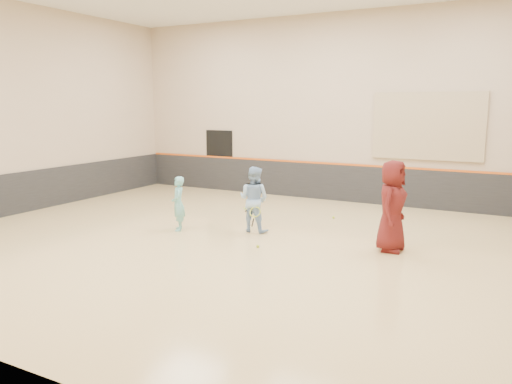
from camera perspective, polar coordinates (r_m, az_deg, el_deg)
The scene contains 14 objects.
room at distance 11.18m, azimuth -0.91°, elevation -2.02°, with size 15.04×12.04×6.22m.
wainscot_back at distance 16.61m, azimuth 9.08°, elevation 1.08°, with size 14.90×0.04×1.20m, color #232326.
wainscot_left at distance 16.14m, azimuth -24.82°, elevation 0.02°, with size 0.04×11.90×1.20m, color #232326.
accent_stripe at distance 16.52m, azimuth 9.13°, elevation 3.20°, with size 14.90×0.03×0.06m, color #D85914.
acoustic_panel at distance 15.73m, azimuth 19.01°, elevation 7.13°, with size 3.20×0.08×2.00m, color tan.
doorway at distance 18.48m, azimuth -4.19°, elevation 3.64°, with size 1.10×0.05×2.20m, color black.
girl at distance 12.65m, azimuth -8.86°, elevation -1.32°, with size 0.50×0.33×1.37m, color #72C7C6.
instructor at distance 12.37m, azimuth -0.25°, elevation -0.83°, with size 0.79×0.62×1.63m, color #95BCE7.
young_man at distance 11.08m, azimuth 15.28°, elevation -1.56°, with size 0.97×0.63×1.98m, color #5B1615.
held_racket at distance 12.05m, azimuth -0.10°, elevation -2.30°, with size 0.39×0.39×0.53m, color #D3E632, non-canonical shape.
spare_racket at distance 15.18m, azimuth -0.80°, elevation -1.86°, with size 0.76×0.76×0.04m, color #BDE833, non-canonical shape.
ball_under_racket at distance 11.12m, azimuth 0.20°, elevation -6.22°, with size 0.07×0.07×0.07m, color #ABC72E.
ball_in_hand at distance 10.94m, azimuth 16.34°, elevation -0.29°, with size 0.07×0.07×0.07m, color #BCD531.
ball_beside_spare at distance 14.07m, azimuth 8.85°, elevation -2.88°, with size 0.07×0.07×0.07m, color #B9D932.
Camera 1 is at (5.28, -9.57, 3.14)m, focal length 35.00 mm.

